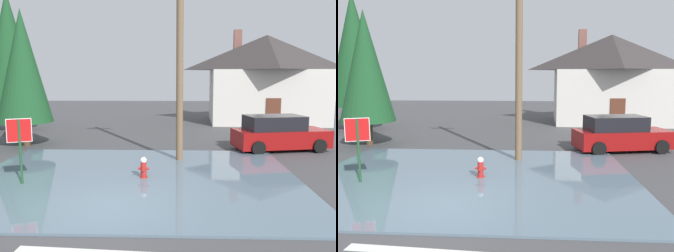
% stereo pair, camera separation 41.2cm
% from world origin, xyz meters
% --- Properties ---
extents(ground_plane, '(80.00, 80.00, 0.10)m').
position_xyz_m(ground_plane, '(0.00, 0.00, -0.05)').
color(ground_plane, '#424244').
extents(flood_puddle, '(11.11, 8.72, 0.06)m').
position_xyz_m(flood_puddle, '(0.32, 2.64, 0.03)').
color(flood_puddle, slate).
rests_on(flood_puddle, ground).
extents(stop_sign_near, '(0.70, 0.31, 2.17)m').
position_xyz_m(stop_sign_near, '(-3.19, 1.79, 1.55)').
color(stop_sign_near, '#1E4C28').
rests_on(stop_sign_near, ground).
extents(fire_hydrant, '(0.39, 0.33, 0.77)m').
position_xyz_m(fire_hydrant, '(0.64, 2.62, 0.38)').
color(fire_hydrant, '#AD231E').
rests_on(fire_hydrant, ground).
extents(utility_pole, '(1.60, 0.28, 8.94)m').
position_xyz_m(utility_pole, '(1.86, 5.19, 4.65)').
color(utility_pole, brown).
rests_on(utility_pole, ground).
extents(house, '(9.04, 6.69, 7.02)m').
position_xyz_m(house, '(8.36, 17.88, 3.38)').
color(house, beige).
rests_on(house, ground).
extents(parked_car, '(4.62, 2.64, 1.65)m').
position_xyz_m(parked_car, '(6.55, 7.51, 0.79)').
color(parked_car, maroon).
rests_on(parked_car, ground).
extents(pine_tree_tall_left, '(2.69, 2.69, 6.72)m').
position_xyz_m(pine_tree_tall_left, '(-5.82, 8.15, 3.95)').
color(pine_tree_tall_left, '#4C3823').
rests_on(pine_tree_tall_left, ground).
extents(pine_tree_mid_left, '(3.50, 3.50, 8.76)m').
position_xyz_m(pine_tree_mid_left, '(-8.88, 13.15, 5.15)').
color(pine_tree_mid_left, '#4C3823').
rests_on(pine_tree_mid_left, ground).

